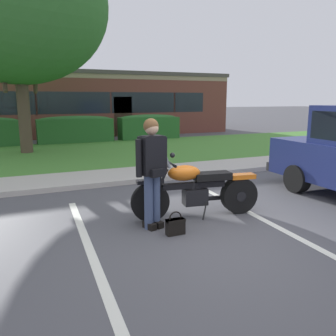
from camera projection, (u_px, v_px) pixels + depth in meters
ground_plane at (221, 231)px, 5.31m from camera, size 140.00×140.00×0.00m
curb_strip at (144, 180)px, 8.41m from camera, size 60.00×0.20×0.12m
concrete_walk at (133, 174)px, 9.17m from camera, size 60.00×1.50×0.08m
grass_lawn at (98, 153)px, 12.86m from camera, size 60.00×6.71×0.06m
stall_stripe_0 at (89, 248)px, 4.71m from camera, size 0.33×4.40×0.01m
stall_stripe_1 at (261, 219)px, 5.85m from camera, size 0.33×4.40×0.01m
motorcycle at (201, 189)px, 5.90m from camera, size 2.24×0.82×1.26m
rider_person at (152, 166)px, 5.27m from camera, size 0.56×0.36×1.70m
handbag at (175, 225)px, 5.16m from camera, size 0.28×0.13×0.36m
shade_tree at (15, 5)px, 11.78m from camera, size 6.25×6.25×7.79m
hedge_center_left at (76, 129)px, 15.75m from camera, size 3.33×0.90×1.24m
hedge_center_right at (149, 126)px, 17.16m from camera, size 2.95×0.90×1.24m
brick_building at (31, 103)px, 21.27m from camera, size 21.89×10.15×3.46m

